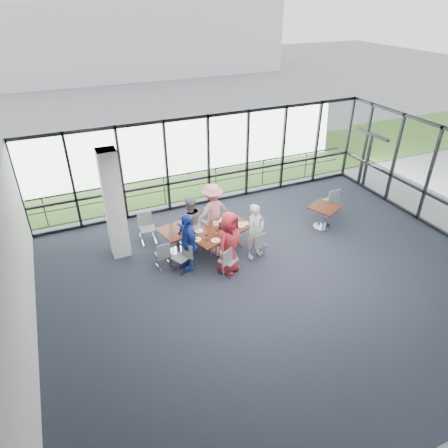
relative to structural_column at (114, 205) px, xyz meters
name	(u,v)px	position (x,y,z in m)	size (l,w,h in m)	color
floor	(279,281)	(3.60, -3.00, -1.61)	(12.00, 10.00, 0.02)	#1F2230
ceiling	(289,169)	(3.60, -3.00, 1.60)	(12.00, 10.00, 0.04)	silver
wall_left	(19,294)	(-2.40, -3.00, 0.00)	(0.10, 10.00, 3.20)	silver
curtain_wall_back	(208,161)	(3.60, 2.00, 0.00)	(12.00, 0.10, 3.20)	white
exit_door	(367,162)	(9.60, 0.75, -0.55)	(0.12, 1.60, 2.10)	black
structural_column	(114,205)	(0.00, 0.00, 0.00)	(0.50, 0.50, 3.20)	white
apron	(169,157)	(3.60, 7.00, -1.62)	(80.00, 70.00, 0.02)	slate
grass_strip	(183,172)	(3.60, 5.00, -1.59)	(80.00, 5.00, 0.01)	#396220
hangar_main	(138,36)	(7.60, 29.00, 1.40)	(24.00, 10.00, 6.00)	silver
guard_rail	(203,183)	(3.60, 2.60, -1.10)	(0.06, 0.06, 12.00)	#2D2D33
main_table	(220,233)	(2.70, -1.09, -0.98)	(2.12, 1.62, 0.75)	#3B190A
side_table_left	(177,233)	(1.55, -0.63, -0.96)	(1.11, 1.11, 0.75)	#3B190A
side_table_right	(324,210)	(6.30, -1.16, -0.97)	(1.10, 1.10, 0.75)	#3B190A
diner_near_left	(229,243)	(2.57, -2.02, -0.70)	(0.88, 0.57, 1.79)	#B2232E
diner_near_right	(255,231)	(3.52, -1.72, -0.76)	(0.61, 0.45, 1.67)	silver
diner_far_left	(190,223)	(1.98, -0.56, -0.75)	(0.83, 0.51, 1.70)	slate
diner_far_right	(213,211)	(2.83, -0.24, -0.71)	(1.15, 0.59, 1.78)	#D68285
diner_end	(187,242)	(1.58, -1.47, -0.75)	(0.99, 0.54, 1.70)	#1A349A
chair_main_nl	(228,260)	(2.48, -2.16, -1.17)	(0.42, 0.42, 0.86)	gray
chair_main_nr	(258,244)	(3.61, -1.74, -1.19)	(0.40, 0.40, 0.81)	gray
chair_main_fl	(188,230)	(1.99, -0.29, -1.15)	(0.44, 0.44, 0.89)	gray
chair_main_fr	(210,221)	(2.82, -0.04, -1.17)	(0.42, 0.42, 0.86)	gray
chair_main_end	(181,258)	(1.35, -1.52, -1.18)	(0.41, 0.41, 0.84)	gray
chair_spare_la	(163,254)	(0.97, -1.14, -1.19)	(0.40, 0.40, 0.81)	gray
chair_spare_lb	(148,229)	(0.89, 0.25, -1.13)	(0.46, 0.46, 0.93)	gray
chair_spare_r	(329,201)	(7.00, -0.51, -1.11)	(0.48, 0.48, 0.98)	gray
plate_nl	(215,240)	(2.36, -1.58, -0.84)	(0.24, 0.24, 0.01)	white
plate_nr	(241,225)	(3.36, -1.14, -0.84)	(0.24, 0.24, 0.01)	white
plate_fl	(199,231)	(2.11, -0.92, -0.84)	(0.25, 0.25, 0.01)	white
plate_fr	(224,220)	(3.02, -0.65, -0.84)	(0.28, 0.28, 0.01)	white
plate_end	(197,239)	(1.91, -1.33, -0.84)	(0.24, 0.24, 0.01)	white
tumbler_a	(217,233)	(2.49, -1.36, -0.77)	(0.08, 0.08, 0.15)	white
tumbler_b	(230,226)	(2.98, -1.14, -0.79)	(0.06, 0.06, 0.13)	white
tumbler_c	(216,223)	(2.69, -0.80, -0.77)	(0.08, 0.08, 0.15)	white
tumbler_d	(206,238)	(2.14, -1.45, -0.78)	(0.07, 0.07, 0.15)	white
menu_a	(228,237)	(2.75, -1.55, -0.85)	(0.31, 0.22, 0.00)	beige
menu_b	(244,223)	(3.48, -1.05, -0.85)	(0.30, 0.21, 0.00)	beige
menu_c	(217,223)	(2.75, -0.73, -0.85)	(0.31, 0.22, 0.00)	beige
condiment_caddy	(220,228)	(2.72, -1.06, -0.83)	(0.10, 0.07, 0.04)	black
ketchup_bottle	(219,225)	(2.73, -0.99, -0.76)	(0.06, 0.06, 0.18)	maroon
green_bottle	(221,225)	(2.75, -1.04, -0.75)	(0.05, 0.05, 0.20)	#167416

